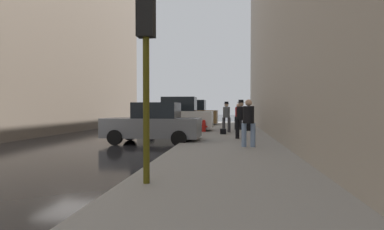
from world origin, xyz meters
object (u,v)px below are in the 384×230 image
(parked_bronze_suv, at_px, (191,114))
(pedestrian_in_jeans, at_px, (249,120))
(rolling_suitcase, at_px, (247,125))
(pedestrian_with_beanie, at_px, (226,115))
(parked_gray_coupe, at_px, (153,124))
(fire_hydrant, at_px, (204,126))
(pedestrian_in_red_jacket, at_px, (238,115))
(duffel_bag, at_px, (223,131))
(traffic_light, at_px, (146,42))
(pedestrian_with_fedora, at_px, (241,117))
(parked_white_van, at_px, (177,116))

(parked_bronze_suv, relative_size, pedestrian_in_jeans, 2.70)
(rolling_suitcase, bearing_deg, pedestrian_with_beanie, -132.62)
(parked_gray_coupe, distance_m, fire_hydrant, 5.13)
(fire_hydrant, distance_m, rolling_suitcase, 2.90)
(fire_hydrant, xyz_separation_m, rolling_suitcase, (2.62, 1.25, -0.01))
(pedestrian_in_red_jacket, height_order, duffel_bag, pedestrian_in_red_jacket)
(pedestrian_with_beanie, bearing_deg, pedestrian_in_jeans, -82.24)
(parked_bronze_suv, distance_m, traffic_light, 20.39)
(parked_gray_coupe, bearing_deg, pedestrian_with_fedora, 13.53)
(pedestrian_in_jeans, relative_size, duffel_bag, 3.89)
(pedestrian_with_beanie, height_order, rolling_suitcase, pedestrian_with_beanie)
(parked_white_van, bearing_deg, duffel_bag, -39.31)
(pedestrian_in_jeans, bearing_deg, parked_gray_coupe, 154.48)
(parked_bronze_suv, relative_size, pedestrian_in_red_jacket, 2.70)
(traffic_light, relative_size, rolling_suitcase, 3.46)
(parked_gray_coupe, relative_size, pedestrian_with_fedora, 2.38)
(fire_hydrant, distance_m, pedestrian_with_fedora, 4.42)
(pedestrian_in_jeans, bearing_deg, traffic_light, -111.33)
(traffic_light, relative_size, pedestrian_in_red_jacket, 2.11)
(parked_bronze_suv, height_order, duffel_bag, parked_bronze_suv)
(pedestrian_with_beanie, bearing_deg, parked_gray_coupe, -124.05)
(parked_bronze_suv, xyz_separation_m, pedestrian_with_fedora, (3.85, -11.80, 0.10))
(pedestrian_with_beanie, bearing_deg, parked_white_van, 159.55)
(parked_bronze_suv, bearing_deg, pedestrian_with_fedora, -71.92)
(parked_white_van, distance_m, parked_bronze_suv, 6.92)
(parked_gray_coupe, bearing_deg, parked_bronze_suv, 90.00)
(parked_gray_coupe, relative_size, fire_hydrant, 6.00)
(fire_hydrant, xyz_separation_m, duffel_bag, (1.18, -1.42, -0.21))
(parked_gray_coupe, relative_size, traffic_light, 1.17)
(parked_bronze_suv, xyz_separation_m, pedestrian_in_jeans, (4.03, -14.66, 0.07))
(pedestrian_in_red_jacket, bearing_deg, parked_gray_coupe, -119.76)
(fire_hydrant, distance_m, pedestrian_with_beanie, 1.49)
(fire_hydrant, distance_m, pedestrian_in_red_jacket, 2.92)
(parked_bronze_suv, relative_size, traffic_light, 1.28)
(traffic_light, bearing_deg, pedestrian_with_beanie, 83.97)
(traffic_light, bearing_deg, fire_hydrant, 90.23)
(parked_gray_coupe, distance_m, pedestrian_in_jeans, 4.48)
(parked_white_van, xyz_separation_m, rolling_suitcase, (4.42, 0.23, -0.54))
(pedestrian_in_jeans, distance_m, duffel_bag, 5.46)
(fire_hydrant, distance_m, pedestrian_in_jeans, 7.10)
(parked_white_van, height_order, traffic_light, traffic_light)
(rolling_suitcase, bearing_deg, traffic_light, -100.74)
(parked_white_van, bearing_deg, pedestrian_in_jeans, -62.47)
(pedestrian_in_jeans, bearing_deg, pedestrian_with_fedora, 93.61)
(traffic_light, bearing_deg, parked_white_van, 97.92)
(parked_bronze_suv, height_order, pedestrian_with_fedora, parked_bronze_suv)
(pedestrian_in_red_jacket, distance_m, pedestrian_with_fedora, 5.84)
(traffic_light, bearing_deg, pedestrian_in_jeans, 68.67)
(duffel_bag, bearing_deg, pedestrian_in_red_jacket, 75.40)
(pedestrian_with_fedora, xyz_separation_m, duffel_bag, (-0.87, 2.44, -0.85))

